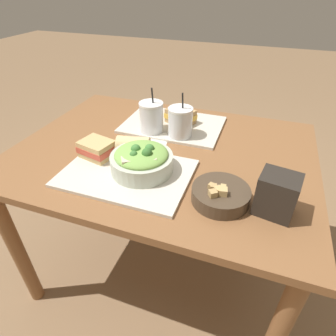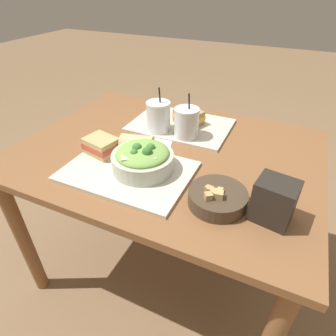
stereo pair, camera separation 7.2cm
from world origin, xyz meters
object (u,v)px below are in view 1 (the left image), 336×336
drink_cup_red (180,123)px  chip_bag (277,195)px  soup_bowl (220,194)px  sandwich_far (181,116)px  sandwich_near (97,149)px  salad_bowl (142,160)px  baguette_near (134,146)px  napkin_folded (146,145)px  drink_cup_dark (152,118)px

drink_cup_red → chip_bag: (0.40, -0.34, -0.01)m
soup_bowl → sandwich_far: (-0.28, 0.47, 0.02)m
soup_bowl → sandwich_near: bearing=170.1°
salad_bowl → baguette_near: size_ratio=1.60×
sandwich_near → napkin_folded: size_ratio=0.72×
sandwich_far → soup_bowl: bearing=-36.7°
salad_bowl → drink_cup_dark: 0.31m
salad_bowl → napkin_folded: size_ratio=1.12×
sandwich_far → drink_cup_dark: (-0.10, -0.12, 0.03)m
sandwich_near → napkin_folded: (0.14, 0.15, -0.04)m
drink_cup_red → napkin_folded: drink_cup_red is taller
soup_bowl → baguette_near: bearing=158.3°
drink_cup_red → napkin_folded: 0.17m
baguette_near → drink_cup_red: bearing=-42.9°
drink_cup_red → chip_bag: 0.53m
drink_cup_dark → drink_cup_red: 0.13m
drink_cup_dark → baguette_near: bearing=-87.0°
chip_bag → drink_cup_red: bearing=149.4°
chip_bag → sandwich_far: bearing=143.0°
baguette_near → drink_cup_dark: size_ratio=0.70×
drink_cup_red → napkin_folded: size_ratio=0.98×
sandwich_near → drink_cup_dark: drink_cup_dark is taller
drink_cup_dark → chip_bag: (0.54, -0.34, -0.01)m
soup_bowl → drink_cup_red: (-0.24, 0.35, 0.05)m
soup_bowl → baguette_near: (-0.36, 0.14, 0.02)m
salad_bowl → soup_bowl: (0.29, -0.06, -0.03)m
salad_bowl → drink_cup_red: bearing=80.7°
sandwich_near → salad_bowl: bearing=4.2°
sandwich_near → chip_bag: chip_bag is taller
drink_cup_red → napkin_folded: (-0.11, -0.11, -0.07)m
drink_cup_red → chip_bag: size_ratio=1.47×
baguette_near → napkin_folded: 0.11m
sandwich_far → drink_cup_red: 0.13m
soup_bowl → sandwich_near: sandwich_near is taller
sandwich_far → napkin_folded: (-0.08, -0.23, -0.04)m
napkin_folded → drink_cup_dark: bearing=99.4°
salad_bowl → soup_bowl: bearing=-10.8°
napkin_folded → soup_bowl: bearing=-33.8°
chip_bag → salad_bowl: bearing=-176.4°
chip_bag → napkin_folded: size_ratio=0.67×
salad_bowl → sandwich_near: 0.20m
chip_bag → napkin_folded: (-0.52, 0.23, -0.06)m
baguette_near → chip_bag: chip_bag is taller
baguette_near → drink_cup_red: 0.24m
chip_bag → napkin_folded: bearing=165.6°
salad_bowl → drink_cup_dark: size_ratio=1.11×
baguette_near → sandwich_far: 0.34m
sandwich_near → napkin_folded: bearing=61.2°
baguette_near → drink_cup_red: (0.12, 0.21, 0.02)m
sandwich_far → drink_cup_red: size_ratio=0.79×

